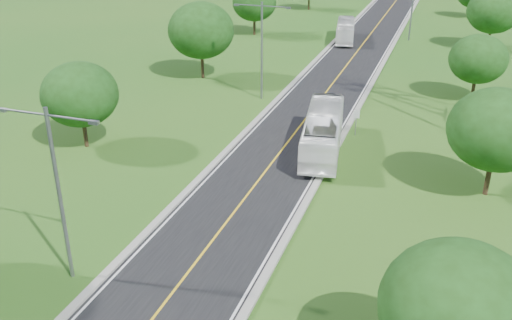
{
  "coord_description": "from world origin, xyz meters",
  "views": [
    {
      "loc": [
        12.37,
        -9.43,
        19.26
      ],
      "look_at": [
        0.73,
        23.94,
        3.0
      ],
      "focal_mm": 40.0,
      "sensor_mm": 36.0,
      "label": 1
    }
  ],
  "objects": [
    {
      "name": "tree_rb",
      "position": [
        16.0,
        30.0,
        4.95
      ],
      "size": [
        6.72,
        6.72,
        7.82
      ],
      "color": "black",
      "rests_on": "ground"
    },
    {
      "name": "bus_outbound",
      "position": [
        3.2,
        33.67,
        1.76
      ],
      "size": [
        4.74,
        12.49,
        3.4
      ],
      "primitive_type": "imported",
      "rotation": [
        0.0,
        0.0,
        3.3
      ],
      "color": "white",
      "rests_on": "road"
    },
    {
      "name": "tree_rc",
      "position": [
        15.0,
        52.0,
        4.33
      ],
      "size": [
        5.88,
        5.88,
        6.84
      ],
      "color": "black",
      "rests_on": "ground"
    },
    {
      "name": "ground",
      "position": [
        0.0,
        60.0,
        0.0
      ],
      "size": [
        260.0,
        260.0,
        0.0
      ],
      "primitive_type": "plane",
      "color": "#205718",
      "rests_on": "ground"
    },
    {
      "name": "streetlight_near_left",
      "position": [
        -6.0,
        12.0,
        5.94
      ],
      "size": [
        5.9,
        0.25,
        10.0
      ],
      "color": "slate",
      "rests_on": "ground"
    },
    {
      "name": "tree_lc",
      "position": [
        -15.0,
        50.0,
        5.58
      ],
      "size": [
        7.56,
        7.56,
        8.79
      ],
      "color": "black",
      "rests_on": "ground"
    },
    {
      "name": "curb_right",
      "position": [
        4.25,
        66.0,
        0.11
      ],
      "size": [
        0.5,
        150.0,
        0.22
      ],
      "primitive_type": "cube",
      "color": "gray",
      "rests_on": "ground"
    },
    {
      "name": "speed_limit_sign",
      "position": [
        5.2,
        37.98,
        1.6
      ],
      "size": [
        0.55,
        0.09,
        2.4
      ],
      "color": "slate",
      "rests_on": "ground"
    },
    {
      "name": "streetlight_mid_left",
      "position": [
        -6.0,
        45.0,
        5.94
      ],
      "size": [
        5.9,
        0.25,
        10.0
      ],
      "color": "slate",
      "rests_on": "ground"
    },
    {
      "name": "tree_rd",
      "position": [
        17.0,
        76.0,
        5.27
      ],
      "size": [
        7.14,
        7.14,
        8.3
      ],
      "color": "black",
      "rests_on": "ground"
    },
    {
      "name": "bus_inbound",
      "position": [
        -2.92,
        74.41,
        1.52
      ],
      "size": [
        4.22,
        10.76,
        2.92
      ],
      "primitive_type": "imported",
      "rotation": [
        0.0,
        0.0,
        0.17
      ],
      "color": "white",
      "rests_on": "road"
    },
    {
      "name": "tree_lb",
      "position": [
        -16.0,
        28.0,
        4.64
      ],
      "size": [
        6.3,
        6.3,
        7.33
      ],
      "color": "black",
      "rests_on": "ground"
    },
    {
      "name": "tree_ld",
      "position": [
        -17.0,
        74.0,
        4.95
      ],
      "size": [
        6.72,
        6.72,
        7.82
      ],
      "color": "black",
      "rests_on": "ground"
    },
    {
      "name": "tree_ra",
      "position": [
        14.0,
        10.0,
        4.64
      ],
      "size": [
        6.3,
        6.3,
        7.33
      ],
      "color": "black",
      "rests_on": "ground"
    },
    {
      "name": "curb_left",
      "position": [
        -4.25,
        66.0,
        0.11
      ],
      "size": [
        0.5,
        150.0,
        0.22
      ],
      "primitive_type": "cube",
      "color": "gray",
      "rests_on": "ground"
    },
    {
      "name": "road",
      "position": [
        0.0,
        66.0,
        0.03
      ],
      "size": [
        8.0,
        150.0,
        0.06
      ],
      "primitive_type": "cube",
      "color": "black",
      "rests_on": "ground"
    }
  ]
}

